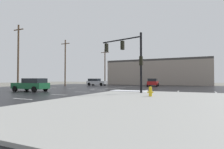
% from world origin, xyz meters
% --- Properties ---
extents(ground_plane, '(120.00, 120.00, 0.00)m').
position_xyz_m(ground_plane, '(0.00, 0.00, 0.00)').
color(ground_plane, slate).
extents(road_asphalt, '(44.00, 44.00, 0.02)m').
position_xyz_m(road_asphalt, '(0.00, 0.00, 0.01)').
color(road_asphalt, black).
rests_on(road_asphalt, ground_plane).
extents(sidewalk_corner, '(18.00, 18.00, 0.14)m').
position_xyz_m(sidewalk_corner, '(12.00, -12.00, 0.07)').
color(sidewalk_corner, '#9E9E99').
rests_on(sidewalk_corner, ground_plane).
extents(snow_strip_curbside, '(4.00, 1.60, 0.06)m').
position_xyz_m(snow_strip_curbside, '(5.00, -4.00, 0.17)').
color(snow_strip_curbside, white).
rests_on(snow_strip_curbside, sidewalk_corner).
extents(lane_markings, '(36.15, 36.15, 0.01)m').
position_xyz_m(lane_markings, '(1.20, -1.38, 0.02)').
color(lane_markings, silver).
rests_on(lane_markings, road_asphalt).
extents(traffic_signal_mast, '(5.08, 1.56, 6.06)m').
position_xyz_m(traffic_signal_mast, '(5.61, -5.61, 4.18)').
color(traffic_signal_mast, black).
rests_on(traffic_signal_mast, sidewalk_corner).
extents(fire_hydrant, '(0.48, 0.26, 0.79)m').
position_xyz_m(fire_hydrant, '(8.60, -9.18, 0.54)').
color(fire_hydrant, gold).
rests_on(fire_hydrant, sidewalk_corner).
extents(strip_building_background, '(25.22, 8.00, 6.43)m').
position_xyz_m(strip_building_background, '(3.03, 24.55, 3.22)').
color(strip_building_background, gray).
rests_on(strip_building_background, ground_plane).
extents(sedan_silver, '(4.56, 2.07, 1.58)m').
position_xyz_m(sedan_silver, '(-8.62, 12.62, 0.85)').
color(sedan_silver, '#B7BABF').
rests_on(sedan_silver, road_asphalt).
extents(sedan_green, '(4.59, 2.16, 1.58)m').
position_xyz_m(sedan_green, '(-6.23, -7.62, 0.85)').
color(sedan_green, '#195933').
rests_on(sedan_green, road_asphalt).
extents(sedan_red, '(2.34, 4.65, 1.58)m').
position_xyz_m(sedan_red, '(4.17, 13.14, 0.85)').
color(sedan_red, '#B21919').
rests_on(sedan_red, road_asphalt).
extents(utility_pole_mid, '(2.20, 0.28, 10.59)m').
position_xyz_m(utility_pole_mid, '(-14.98, -2.59, 5.52)').
color(utility_pole_mid, brown).
rests_on(utility_pole_mid, ground_plane).
extents(utility_pole_far, '(2.20, 0.28, 10.10)m').
position_xyz_m(utility_pole_far, '(-14.04, 8.37, 5.27)').
color(utility_pole_far, brown).
rests_on(utility_pole_far, ground_plane).
extents(utility_pole_distant, '(2.20, 0.28, 9.20)m').
position_xyz_m(utility_pole_distant, '(-9.29, 18.39, 4.81)').
color(utility_pole_distant, brown).
rests_on(utility_pole_distant, ground_plane).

